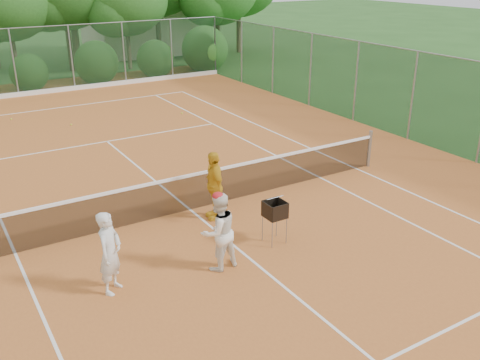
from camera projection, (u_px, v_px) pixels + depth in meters
name	position (u px, v px, depth m)	size (l,w,h in m)	color
ground	(191.00, 211.00, 13.22)	(120.00, 120.00, 0.00)	#234D1B
clay_court	(191.00, 211.00, 13.21)	(18.00, 36.00, 0.02)	#B8652A
club_building	(151.00, 29.00, 35.95)	(8.00, 5.00, 3.00)	beige
tennis_net	(190.00, 191.00, 13.02)	(11.97, 0.10, 1.10)	gray
player_white	(110.00, 253.00, 9.69)	(0.59, 0.39, 1.61)	silver
player_center_grp	(219.00, 231.00, 10.43)	(0.85, 0.70, 1.65)	white
player_yellow	(214.00, 185.00, 12.54)	(0.98, 0.41, 1.67)	gold
ball_hopper	(275.00, 210.00, 11.44)	(0.42, 0.42, 0.96)	gray
stray_ball_a	(71.00, 125.00, 20.04)	(0.07, 0.07, 0.07)	#CBDC33
stray_ball_b	(11.00, 119.00, 20.74)	(0.07, 0.07, 0.07)	yellow
stray_ball_c	(182.00, 113.00, 21.57)	(0.07, 0.07, 0.07)	#C5DE33
court_markings	(191.00, 210.00, 13.21)	(11.03, 23.83, 0.01)	white
fence_back	(43.00, 60.00, 24.50)	(18.07, 0.07, 3.00)	#19381E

